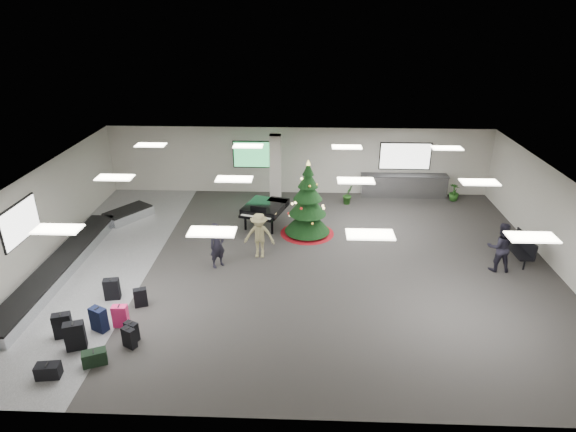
{
  "coord_description": "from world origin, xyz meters",
  "views": [
    {
      "loc": [
        0.36,
        -14.91,
        8.46
      ],
      "look_at": [
        -0.26,
        1.0,
        1.39
      ],
      "focal_mm": 30.0,
      "sensor_mm": 36.0,
      "label": 1
    }
  ],
  "objects_px": {
    "baggage_carousel": "(75,255)",
    "potted_plant_left": "(348,195)",
    "christmas_tree": "(308,209)",
    "grand_piano": "(264,208)",
    "service_counter": "(404,186)",
    "potted_plant_right": "(454,192)",
    "traveler_bench": "(500,247)",
    "pink_suitcase": "(120,316)",
    "bench": "(521,247)",
    "traveler_b": "(259,236)",
    "traveler_a": "(217,245)"
  },
  "relations": [
    {
      "from": "grand_piano",
      "to": "traveler_bench",
      "type": "distance_m",
      "value": 8.93
    },
    {
      "from": "grand_piano",
      "to": "service_counter",
      "type": "bearing_deg",
      "value": 46.45
    },
    {
      "from": "traveler_a",
      "to": "potted_plant_right",
      "type": "xyz_separation_m",
      "value": [
        9.93,
        6.52,
        -0.4
      ]
    },
    {
      "from": "christmas_tree",
      "to": "traveler_bench",
      "type": "relative_size",
      "value": 1.73
    },
    {
      "from": "potted_plant_right",
      "to": "traveler_b",
      "type": "bearing_deg",
      "value": -145.98
    },
    {
      "from": "baggage_carousel",
      "to": "traveler_b",
      "type": "height_order",
      "value": "traveler_b"
    },
    {
      "from": "service_counter",
      "to": "baggage_carousel",
      "type": "bearing_deg",
      "value": -152.33
    },
    {
      "from": "christmas_tree",
      "to": "potted_plant_left",
      "type": "bearing_deg",
      "value": 59.82
    },
    {
      "from": "grand_piano",
      "to": "pink_suitcase",
      "type": "bearing_deg",
      "value": -99.83
    },
    {
      "from": "service_counter",
      "to": "bench",
      "type": "bearing_deg",
      "value": -63.79
    },
    {
      "from": "christmas_tree",
      "to": "grand_piano",
      "type": "relative_size",
      "value": 1.36
    },
    {
      "from": "pink_suitcase",
      "to": "bench",
      "type": "height_order",
      "value": "bench"
    },
    {
      "from": "christmas_tree",
      "to": "potted_plant_left",
      "type": "height_order",
      "value": "christmas_tree"
    },
    {
      "from": "service_counter",
      "to": "traveler_a",
      "type": "xyz_separation_m",
      "value": [
        -7.65,
        -6.94,
        0.27
      ]
    },
    {
      "from": "baggage_carousel",
      "to": "pink_suitcase",
      "type": "relative_size",
      "value": 14.28
    },
    {
      "from": "traveler_a",
      "to": "traveler_b",
      "type": "distance_m",
      "value": 1.57
    },
    {
      "from": "pink_suitcase",
      "to": "christmas_tree",
      "type": "bearing_deg",
      "value": 46.16
    },
    {
      "from": "service_counter",
      "to": "christmas_tree",
      "type": "xyz_separation_m",
      "value": [
        -4.55,
        -4.19,
        0.5
      ]
    },
    {
      "from": "christmas_tree",
      "to": "traveler_b",
      "type": "height_order",
      "value": "christmas_tree"
    },
    {
      "from": "baggage_carousel",
      "to": "service_counter",
      "type": "xyz_separation_m",
      "value": [
        12.84,
        6.73,
        0.33
      ]
    },
    {
      "from": "bench",
      "to": "traveler_b",
      "type": "xyz_separation_m",
      "value": [
        -9.3,
        -0.03,
        0.3
      ]
    },
    {
      "from": "potted_plant_left",
      "to": "christmas_tree",
      "type": "bearing_deg",
      "value": -120.18
    },
    {
      "from": "christmas_tree",
      "to": "potted_plant_right",
      "type": "bearing_deg",
      "value": 28.91
    },
    {
      "from": "traveler_bench",
      "to": "christmas_tree",
      "type": "bearing_deg",
      "value": -20.59
    },
    {
      "from": "bench",
      "to": "traveler_a",
      "type": "xyz_separation_m",
      "value": [
        -10.69,
        -0.78,
        0.26
      ]
    },
    {
      "from": "service_counter",
      "to": "traveler_bench",
      "type": "xyz_separation_m",
      "value": [
        1.98,
        -6.83,
        0.34
      ]
    },
    {
      "from": "christmas_tree",
      "to": "potted_plant_left",
      "type": "relative_size",
      "value": 3.43
    },
    {
      "from": "pink_suitcase",
      "to": "traveler_a",
      "type": "height_order",
      "value": "traveler_a"
    },
    {
      "from": "bench",
      "to": "traveler_b",
      "type": "distance_m",
      "value": 9.31
    },
    {
      "from": "pink_suitcase",
      "to": "traveler_bench",
      "type": "height_order",
      "value": "traveler_bench"
    },
    {
      "from": "traveler_bench",
      "to": "potted_plant_right",
      "type": "relative_size",
      "value": 2.13
    },
    {
      "from": "christmas_tree",
      "to": "potted_plant_left",
      "type": "distance_m",
      "value": 3.72
    },
    {
      "from": "grand_piano",
      "to": "potted_plant_left",
      "type": "bearing_deg",
      "value": 52.06
    },
    {
      "from": "traveler_b",
      "to": "traveler_a",
      "type": "bearing_deg",
      "value": -147.63
    },
    {
      "from": "bench",
      "to": "pink_suitcase",
      "type": "bearing_deg",
      "value": -163.29
    },
    {
      "from": "potted_plant_left",
      "to": "traveler_a",
      "type": "bearing_deg",
      "value": -129.88
    },
    {
      "from": "traveler_b",
      "to": "bench",
      "type": "bearing_deg",
      "value": 4.05
    },
    {
      "from": "traveler_b",
      "to": "traveler_bench",
      "type": "bearing_deg",
      "value": -0.53
    },
    {
      "from": "christmas_tree",
      "to": "bench",
      "type": "distance_m",
      "value": 7.85
    },
    {
      "from": "service_counter",
      "to": "traveler_bench",
      "type": "height_order",
      "value": "traveler_bench"
    },
    {
      "from": "baggage_carousel",
      "to": "pink_suitcase",
      "type": "bearing_deg",
      "value": -51.01
    },
    {
      "from": "traveler_b",
      "to": "traveler_bench",
      "type": "relative_size",
      "value": 0.96
    },
    {
      "from": "grand_piano",
      "to": "traveler_b",
      "type": "distance_m",
      "value": 2.66
    },
    {
      "from": "christmas_tree",
      "to": "grand_piano",
      "type": "height_order",
      "value": "christmas_tree"
    },
    {
      "from": "pink_suitcase",
      "to": "potted_plant_right",
      "type": "bearing_deg",
      "value": 36.01
    },
    {
      "from": "christmas_tree",
      "to": "bench",
      "type": "relative_size",
      "value": 1.97
    },
    {
      "from": "baggage_carousel",
      "to": "potted_plant_left",
      "type": "relative_size",
      "value": 10.84
    },
    {
      "from": "christmas_tree",
      "to": "service_counter",
      "type": "bearing_deg",
      "value": 42.67
    },
    {
      "from": "service_counter",
      "to": "traveler_a",
      "type": "relative_size",
      "value": 2.48
    },
    {
      "from": "grand_piano",
      "to": "potted_plant_right",
      "type": "xyz_separation_m",
      "value": [
        8.59,
        3.11,
        -0.36
      ]
    }
  ]
}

